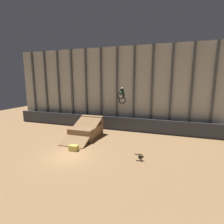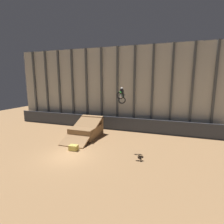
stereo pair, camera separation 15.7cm
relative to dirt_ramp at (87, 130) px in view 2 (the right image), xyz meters
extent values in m
plane|color=#9E754C|center=(1.16, -5.99, -0.85)|extent=(60.00, 60.00, 0.00)
cube|color=beige|center=(1.16, 5.55, 5.14)|extent=(32.00, 0.12, 11.98)
cube|color=#4C5156|center=(-12.77, 5.35, 5.14)|extent=(0.28, 0.28, 11.98)
cube|color=#4C5156|center=(-10.24, 5.35, 5.14)|extent=(0.28, 0.28, 11.98)
cube|color=#4C5156|center=(-7.71, 5.35, 5.14)|extent=(0.28, 0.28, 11.98)
cube|color=#4C5156|center=(-5.17, 5.35, 5.14)|extent=(0.28, 0.28, 11.98)
cube|color=#4C5156|center=(-2.64, 5.35, 5.14)|extent=(0.28, 0.28, 11.98)
cube|color=#4C5156|center=(-0.11, 5.35, 5.14)|extent=(0.28, 0.28, 11.98)
cube|color=#4C5156|center=(2.43, 5.35, 5.14)|extent=(0.28, 0.28, 11.98)
cube|color=#4C5156|center=(4.96, 5.35, 5.14)|extent=(0.28, 0.28, 11.98)
cube|color=#4C5156|center=(7.49, 5.35, 5.14)|extent=(0.28, 0.28, 11.98)
cube|color=#4C5156|center=(10.03, 5.35, 5.14)|extent=(0.28, 0.28, 11.98)
cube|color=#4C5156|center=(12.56, 5.35, 5.14)|extent=(0.28, 0.28, 11.98)
cube|color=#4C5156|center=(15.09, 5.35, 5.14)|extent=(0.28, 0.28, 11.98)
cube|color=#383D47|center=(1.16, 4.14, 0.12)|extent=(31.36, 0.20, 1.93)
cube|color=#966F48|center=(0.00, -0.12, -0.14)|extent=(3.01, 4.11, 1.42)
cube|color=olive|center=(0.00, 1.68, 0.33)|extent=(3.08, 0.50, 2.36)
cube|color=#9E754C|center=(0.00, -1.01, 0.33)|extent=(3.08, 5.95, 2.55)
torus|color=black|center=(5.54, -2.97, 4.39)|extent=(0.79, 0.52, 0.71)
torus|color=black|center=(5.74, -4.22, 4.98)|extent=(0.79, 0.52, 0.71)
cube|color=#B7B7BC|center=(5.64, -3.59, 4.81)|extent=(0.27, 0.61, 0.47)
cube|color=green|center=(5.60, -3.35, 4.92)|extent=(0.28, 0.53, 0.40)
cube|color=black|center=(5.66, -3.70, 5.11)|extent=(0.25, 0.58, 0.35)
cube|color=green|center=(5.74, -4.20, 5.26)|extent=(0.19, 0.37, 0.21)
cylinder|color=#B7B7BC|center=(5.55, -3.03, 4.68)|extent=(0.13, 0.44, 0.42)
cylinder|color=black|center=(5.54, -2.96, 4.92)|extent=(0.57, 0.40, 0.04)
cube|color=black|center=(5.61, -3.41, 5.28)|extent=(0.31, 0.28, 0.52)
sphere|color=silver|center=(5.57, -3.18, 5.53)|extent=(0.31, 0.38, 0.35)
cylinder|color=black|center=(5.50, -3.48, 5.02)|extent=(0.16, 0.32, 0.42)
cylinder|color=black|center=(5.74, -3.44, 5.02)|extent=(0.16, 0.32, 0.42)
cylinder|color=black|center=(5.42, -3.21, 5.20)|extent=(0.15, 0.43, 0.42)
cylinder|color=black|center=(5.73, -3.16, 5.20)|extent=(0.15, 0.43, 0.42)
cube|color=#CCB751|center=(0.82, -4.58, -0.57)|extent=(0.94, 0.67, 0.56)
cube|color=#996623|center=(0.82, -4.58, -0.57)|extent=(0.91, 0.11, 0.57)
camera|label=1|loc=(10.10, -19.52, 6.29)|focal=28.00mm
camera|label=2|loc=(10.25, -19.46, 6.29)|focal=28.00mm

